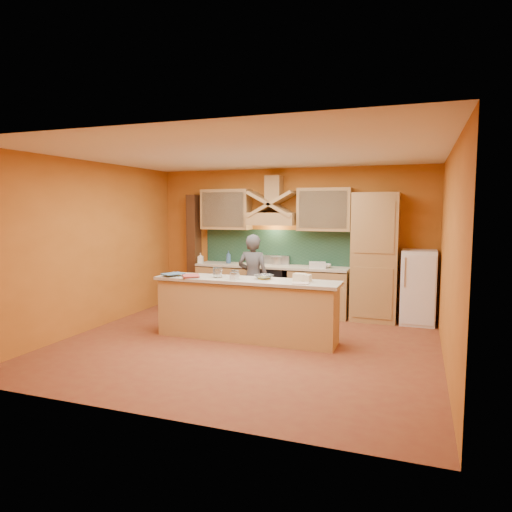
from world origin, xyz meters
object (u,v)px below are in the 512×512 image
(stove, at_px, (271,289))
(mixing_bowl, at_px, (264,277))
(fridge, at_px, (418,287))
(person, at_px, (253,278))
(kitchen_scale, at_px, (235,277))

(stove, height_order, mixing_bowl, mixing_bowl)
(stove, distance_m, mixing_bowl, 1.95)
(stove, bearing_deg, fridge, 0.00)
(fridge, bearing_deg, mixing_bowl, -140.82)
(stove, height_order, person, person)
(stove, xyz_separation_m, mixing_bowl, (0.47, -1.82, 0.53))
(fridge, height_order, mixing_bowl, fridge)
(person, bearing_deg, kitchen_scale, 98.24)
(stove, bearing_deg, kitchen_scale, -88.07)
(fridge, relative_size, kitchen_scale, 12.00)
(fridge, bearing_deg, stove, 180.00)
(stove, xyz_separation_m, person, (-0.09, -0.78, 0.33))
(stove, relative_size, person, 0.57)
(person, xyz_separation_m, kitchen_scale, (0.16, -1.26, 0.21))
(stove, bearing_deg, person, -96.73)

